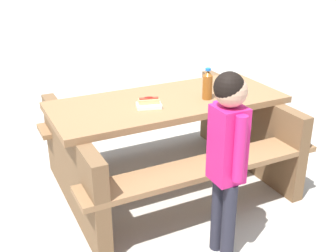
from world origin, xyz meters
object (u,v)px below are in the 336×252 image
(picnic_table, at_px, (168,135))
(soda_bottle, at_px, (208,85))
(hotdog_tray, at_px, (149,103))
(child_in_coat, at_px, (227,145))

(picnic_table, bearing_deg, soda_bottle, 154.21)
(picnic_table, xyz_separation_m, hotdog_tray, (0.21, 0.09, 0.34))
(hotdog_tray, bearing_deg, picnic_table, -156.32)
(soda_bottle, bearing_deg, hotdog_tray, -4.80)
(picnic_table, height_order, soda_bottle, soda_bottle)
(soda_bottle, height_order, child_in_coat, child_in_coat)
(soda_bottle, xyz_separation_m, hotdog_tray, (0.48, -0.04, -0.08))
(hotdog_tray, bearing_deg, soda_bottle, 175.20)
(picnic_table, relative_size, hotdog_tray, 8.98)
(picnic_table, xyz_separation_m, soda_bottle, (-0.27, 0.13, 0.42))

